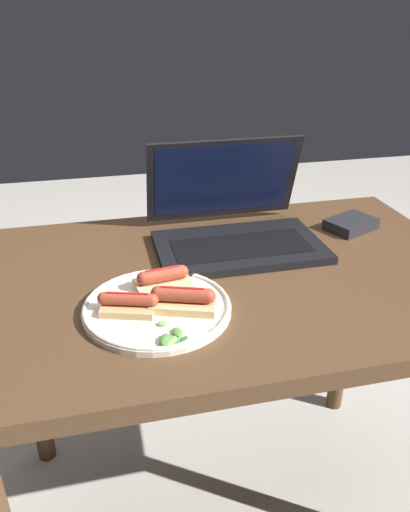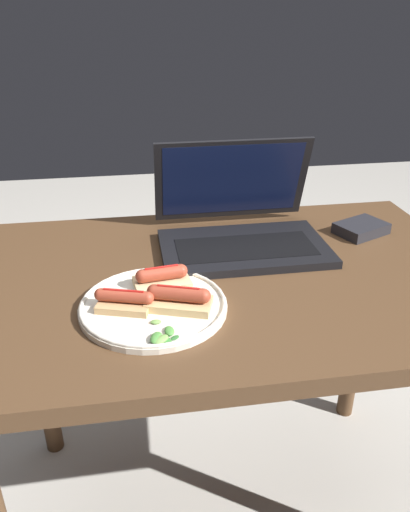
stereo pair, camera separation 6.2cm
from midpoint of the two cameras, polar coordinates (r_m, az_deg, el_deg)
The scene contains 9 objects.
ground_plane at distance 1.52m, azimuth 3.20°, elevation -26.25°, with size 6.00×6.00×0.00m, color #B7B2A8.
desk at distance 1.09m, azimuth 4.03°, elevation -6.15°, with size 1.09×0.69×0.71m.
laptop at distance 1.16m, azimuth 5.60°, elevation 3.25°, with size 0.37×0.30×0.23m.
plate at distance 0.92m, azimuth -3.99°, elevation -5.67°, with size 0.27×0.27×0.02m.
sausage_toast_left at distance 0.91m, azimuth -7.27°, elevation -5.10°, with size 0.11×0.08×0.04m.
sausage_toast_middle at distance 0.90m, azimuth -1.04°, elevation -4.94°, with size 0.13×0.09×0.04m.
sausage_toast_right at distance 0.97m, azimuth -3.11°, elevation -2.58°, with size 0.12×0.08×0.04m.
salad_pile at distance 0.83m, azimuth -2.83°, elevation -9.14°, with size 0.05×0.08×0.01m.
external_drive at distance 1.29m, azimuth 18.75°, elevation 2.99°, with size 0.14×0.12×0.03m.
Camera 2 is at (-0.19, -0.90, 1.22)m, focal length 35.00 mm.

